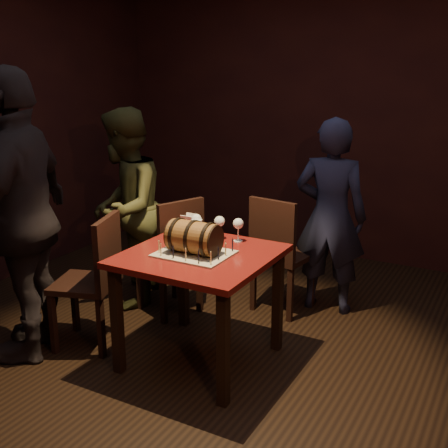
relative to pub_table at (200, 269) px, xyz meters
The scene contains 16 objects.
room_shell 0.78m from the pub_table, ahead, with size 5.04×5.04×2.80m.
pub_table is the anchor object (origin of this frame).
cake_board 0.13m from the pub_table, 107.59° to the right, with size 0.45×0.35×0.01m, color #AEA48C.
barrel_cake 0.23m from the pub_table, 108.18° to the right, with size 0.37×0.22×0.22m.
birthday_candles 0.17m from the pub_table, 106.73° to the right, with size 0.40×0.30×0.09m.
wine_glass_left 0.41m from the pub_table, 124.85° to the left, with size 0.07×0.07×0.16m.
wine_glass_mid 0.39m from the pub_table, 96.06° to the left, with size 0.07×0.07×0.16m.
wine_glass_right 0.41m from the pub_table, 72.77° to the left, with size 0.07×0.07×0.16m.
pint_of_ale 0.31m from the pub_table, 125.29° to the left, with size 0.07×0.07×0.15m.
menu_card 0.48m from the pub_table, 130.46° to the left, with size 0.10×0.05×0.13m, color white, non-canonical shape.
chair_back 0.95m from the pub_table, 81.41° to the left, with size 0.46×0.46×0.93m.
chair_left_rear 0.76m from the pub_table, 136.47° to the left, with size 0.52×0.52×0.93m.
chair_left_front 0.76m from the pub_table, 167.24° to the right, with size 0.51×0.51×0.93m.
person_back 1.28m from the pub_table, 68.97° to the left, with size 0.56×0.36×1.52m, color #1C1E38.
person_left_rear 1.15m from the pub_table, 152.38° to the left, with size 0.77×0.60×1.58m, color #37371B.
person_left_front 1.19m from the pub_table, 157.69° to the right, with size 1.11×0.46×1.90m, color black.
Camera 1 is at (1.57, -2.85, 1.91)m, focal length 45.00 mm.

